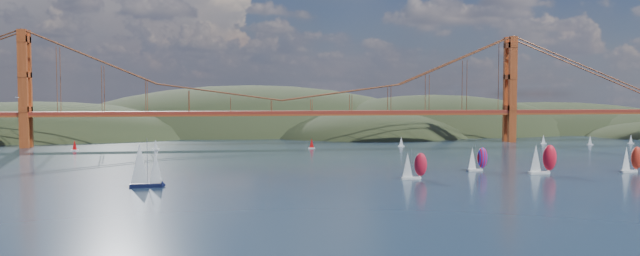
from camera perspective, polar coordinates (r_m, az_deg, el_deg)
The scene contains 16 objects.
ground at distance 133.64m, azimuth 3.25°, elevation -7.72°, with size 1200.00×1200.00×0.00m, color black.
headlands at distance 414.76m, azimuth 1.49°, elevation -2.08°, with size 725.00×225.00×96.00m.
bridge at distance 309.58m, azimuth -3.87°, elevation 4.43°, with size 552.00×12.00×55.00m.
sloop_navy at distance 174.20m, azimuth -15.76°, elevation -3.33°, with size 8.68×5.01×13.38m.
racer_0 at distance 186.06m, azimuth 8.57°, elevation -3.38°, with size 7.67×3.10×8.85m.
racer_1 at distance 207.98m, azimuth 19.67°, elevation -2.63°, with size 9.07×3.69×10.44m.
racer_2 at distance 223.87m, azimuth 26.58°, elevation -2.52°, with size 8.31×4.10×9.35m.
racer_rwb at distance 210.14m, azimuth 14.17°, elevation -2.71°, with size 7.76×4.22×8.71m.
distant_boat_2 at distance 296.72m, azimuth -21.53°, elevation -1.49°, with size 3.00×2.00×4.70m.
distant_boat_3 at distance 289.82m, azimuth -14.80°, elevation -1.48°, with size 3.00×2.00×4.70m.
distant_boat_4 at distance 332.09m, azimuth 19.76°, elevation -0.99°, with size 3.00×2.00×4.70m.
distant_boat_5 at distance 334.67m, azimuth 23.47°, elevation -1.03°, with size 3.00×2.00×4.70m.
distant_boat_6 at distance 352.20m, azimuth 26.55°, elevation -0.91°, with size 3.00×2.00×4.70m.
distant_boat_8 at distance 300.37m, azimuth 7.44°, elevation -1.24°, with size 3.00×2.00×4.70m.
distant_boat_9 at distance 286.89m, azimuth -0.76°, elevation -1.42°, with size 3.00×2.00×4.70m.
gull at distance 151.30m, azimuth -25.97°, elevation 2.53°, with size 0.90×0.25×0.17m.
Camera 1 is at (-26.80, -128.48, 25.14)m, focal length 35.00 mm.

